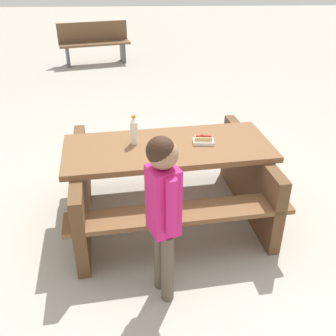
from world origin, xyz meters
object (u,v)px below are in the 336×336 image
at_px(hotdog_tray, 204,140).
at_px(park_bench_near, 94,42).
at_px(child_in_coat, 163,201).
at_px(soda_bottle, 134,131).
at_px(picnic_table, 168,176).

relative_size(hotdog_tray, park_bench_near, 0.12).
bearing_deg(hotdog_tray, child_in_coat, -111.36).
height_order(soda_bottle, park_bench_near, soda_bottle).
xyz_separation_m(picnic_table, child_in_coat, (-0.07, -0.95, 0.37)).
relative_size(picnic_table, park_bench_near, 1.27).
height_order(hotdog_tray, child_in_coat, child_in_coat).
height_order(soda_bottle, child_in_coat, child_in_coat).
distance_m(soda_bottle, park_bench_near, 5.75).
xyz_separation_m(hotdog_tray, child_in_coat, (-0.38, -0.98, 0.04)).
bearing_deg(picnic_table, park_bench_near, 103.58).
bearing_deg(picnic_table, soda_bottle, 168.85).
relative_size(picnic_table, child_in_coat, 1.54).
bearing_deg(soda_bottle, child_in_coat, -77.61).
relative_size(child_in_coat, park_bench_near, 0.83).
bearing_deg(soda_bottle, hotdog_tray, -2.62).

